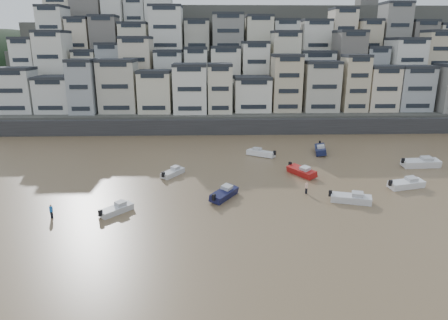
{
  "coord_description": "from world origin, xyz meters",
  "views": [
    {
      "loc": [
        1.42,
        -25.34,
        20.39
      ],
      "look_at": [
        3.14,
        30.0,
        4.0
      ],
      "focal_mm": 32.0,
      "sensor_mm": 36.0,
      "label": 1
    }
  ],
  "objects_px": {
    "boat_g": "(421,162)",
    "person_blue": "(51,211)",
    "boat_b": "(351,197)",
    "boat_c": "(224,193)",
    "boat_d": "(406,183)",
    "person_pink": "(306,188)",
    "boat_h": "(261,152)",
    "boat_j": "(116,208)",
    "boat_i": "(320,148)",
    "boat_f": "(173,171)",
    "boat_e": "(302,170)"
  },
  "relations": [
    {
      "from": "boat_h",
      "to": "boat_b",
      "type": "xyz_separation_m",
      "value": [
        9.22,
        -22.74,
        -0.02
      ]
    },
    {
      "from": "boat_f",
      "to": "boat_e",
      "type": "xyz_separation_m",
      "value": [
        20.49,
        -0.45,
        0.12
      ]
    },
    {
      "from": "boat_i",
      "to": "boat_d",
      "type": "xyz_separation_m",
      "value": [
        7.45,
        -19.4,
        -0.07
      ]
    },
    {
      "from": "person_pink",
      "to": "boat_h",
      "type": "bearing_deg",
      "value": 101.8
    },
    {
      "from": "boat_b",
      "to": "person_pink",
      "type": "relative_size",
      "value": 3.26
    },
    {
      "from": "boat_d",
      "to": "person_blue",
      "type": "distance_m",
      "value": 48.4
    },
    {
      "from": "boat_e",
      "to": "boat_b",
      "type": "relative_size",
      "value": 1.03
    },
    {
      "from": "boat_c",
      "to": "boat_d",
      "type": "relative_size",
      "value": 0.97
    },
    {
      "from": "boat_e",
      "to": "person_blue",
      "type": "bearing_deg",
      "value": -95.7
    },
    {
      "from": "boat_g",
      "to": "boat_d",
      "type": "relative_size",
      "value": 1.16
    },
    {
      "from": "boat_e",
      "to": "boat_i",
      "type": "bearing_deg",
      "value": 123.71
    },
    {
      "from": "boat_g",
      "to": "boat_c",
      "type": "bearing_deg",
      "value": -163.06
    },
    {
      "from": "boat_c",
      "to": "person_blue",
      "type": "xyz_separation_m",
      "value": [
        -20.99,
        -5.75,
        0.08
      ]
    },
    {
      "from": "person_pink",
      "to": "boat_i",
      "type": "bearing_deg",
      "value": 70.27
    },
    {
      "from": "boat_g",
      "to": "boat_d",
      "type": "bearing_deg",
      "value": -130.19
    },
    {
      "from": "boat_g",
      "to": "boat_f",
      "type": "height_order",
      "value": "boat_g"
    },
    {
      "from": "boat_i",
      "to": "boat_f",
      "type": "distance_m",
      "value": 29.82
    },
    {
      "from": "boat_g",
      "to": "person_pink",
      "type": "height_order",
      "value": "boat_g"
    },
    {
      "from": "boat_j",
      "to": "boat_d",
      "type": "xyz_separation_m",
      "value": [
        40.1,
        7.67,
        0.16
      ]
    },
    {
      "from": "boat_c",
      "to": "boat_j",
      "type": "bearing_deg",
      "value": 140.08
    },
    {
      "from": "boat_g",
      "to": "boat_b",
      "type": "height_order",
      "value": "boat_g"
    },
    {
      "from": "boat_b",
      "to": "person_pink",
      "type": "xyz_separation_m",
      "value": [
        -5.18,
        3.37,
        0.1
      ]
    },
    {
      "from": "boat_j",
      "to": "boat_c",
      "type": "relative_size",
      "value": 0.83
    },
    {
      "from": "boat_j",
      "to": "boat_i",
      "type": "relative_size",
      "value": 0.74
    },
    {
      "from": "boat_c",
      "to": "person_blue",
      "type": "bearing_deg",
      "value": 136.66
    },
    {
      "from": "boat_d",
      "to": "boat_j",
      "type": "bearing_deg",
      "value": 175.49
    },
    {
      "from": "boat_c",
      "to": "boat_e",
      "type": "bearing_deg",
      "value": -22.08
    },
    {
      "from": "boat_b",
      "to": "boat_c",
      "type": "bearing_deg",
      "value": -169.75
    },
    {
      "from": "boat_j",
      "to": "person_blue",
      "type": "height_order",
      "value": "person_blue"
    },
    {
      "from": "boat_h",
      "to": "boat_d",
      "type": "xyz_separation_m",
      "value": [
        19.09,
        -17.6,
        0.02
      ]
    },
    {
      "from": "boat_i",
      "to": "person_blue",
      "type": "distance_m",
      "value": 49.08
    },
    {
      "from": "boat_f",
      "to": "boat_i",
      "type": "bearing_deg",
      "value": -32.03
    },
    {
      "from": "person_pink",
      "to": "boat_b",
      "type": "bearing_deg",
      "value": -33.04
    },
    {
      "from": "boat_d",
      "to": "person_pink",
      "type": "distance_m",
      "value": 15.14
    },
    {
      "from": "boat_j",
      "to": "boat_i",
      "type": "bearing_deg",
      "value": -8.74
    },
    {
      "from": "boat_j",
      "to": "person_pink",
      "type": "relative_size",
      "value": 2.74
    },
    {
      "from": "boat_g",
      "to": "person_blue",
      "type": "distance_m",
      "value": 57.93
    },
    {
      "from": "person_blue",
      "to": "person_pink",
      "type": "xyz_separation_m",
      "value": [
        32.54,
        7.07,
        0.0
      ]
    },
    {
      "from": "boat_h",
      "to": "boat_d",
      "type": "relative_size",
      "value": 0.98
    },
    {
      "from": "boat_h",
      "to": "boat_g",
      "type": "distance_m",
      "value": 27.41
    },
    {
      "from": "boat_d",
      "to": "boat_h",
      "type": "bearing_deg",
      "value": 121.97
    },
    {
      "from": "boat_f",
      "to": "boat_c",
      "type": "bearing_deg",
      "value": -108.53
    },
    {
      "from": "boat_b",
      "to": "boat_e",
      "type": "bearing_deg",
      "value": 126.93
    },
    {
      "from": "boat_j",
      "to": "boat_f",
      "type": "bearing_deg",
      "value": 20.17
    },
    {
      "from": "boat_h",
      "to": "boat_c",
      "type": "height_order",
      "value": "boat_h"
    },
    {
      "from": "boat_j",
      "to": "boat_f",
      "type": "relative_size",
      "value": 0.96
    },
    {
      "from": "boat_c",
      "to": "person_pink",
      "type": "height_order",
      "value": "person_pink"
    },
    {
      "from": "boat_e",
      "to": "boat_f",
      "type": "bearing_deg",
      "value": -121.18
    },
    {
      "from": "boat_e",
      "to": "person_pink",
      "type": "height_order",
      "value": "person_pink"
    },
    {
      "from": "boat_i",
      "to": "boat_b",
      "type": "relative_size",
      "value": 1.14
    }
  ]
}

